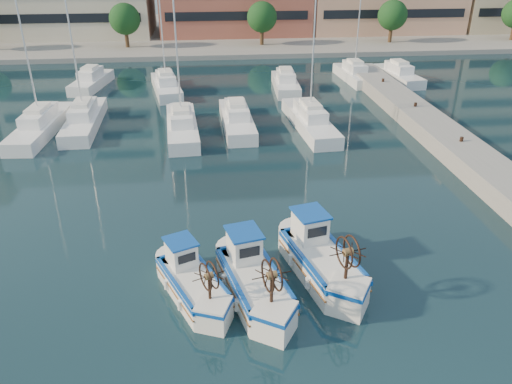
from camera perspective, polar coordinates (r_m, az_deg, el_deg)
ground at (r=21.13m, az=6.60°, el=-12.37°), size 300.00×300.00×0.00m
quay at (r=32.00m, az=26.88°, el=0.36°), size 3.00×60.00×1.20m
yacht_marina at (r=45.15m, az=-4.37°, el=10.29°), size 35.99×23.65×11.50m
fishing_boat_a at (r=21.09m, az=-7.36°, el=-9.97°), size 3.25×4.46×2.69m
fishing_boat_b at (r=20.86m, az=-0.34°, el=-9.79°), size 3.04×5.09×3.08m
fishing_boat_c at (r=22.21m, az=7.37°, el=-7.42°), size 3.17×5.28×3.20m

